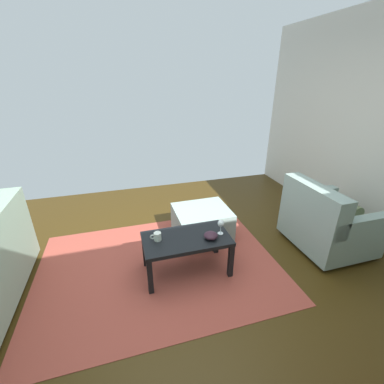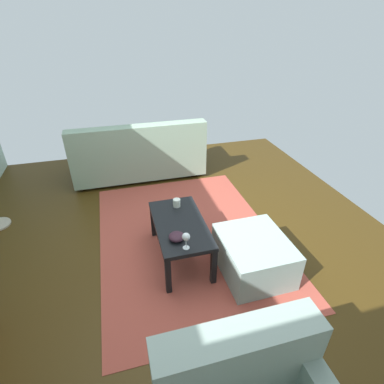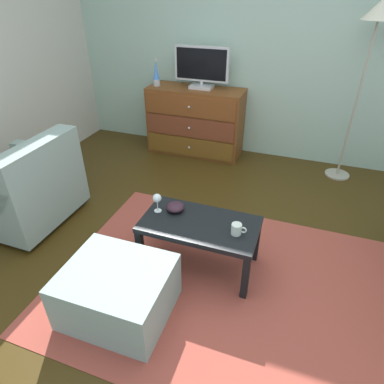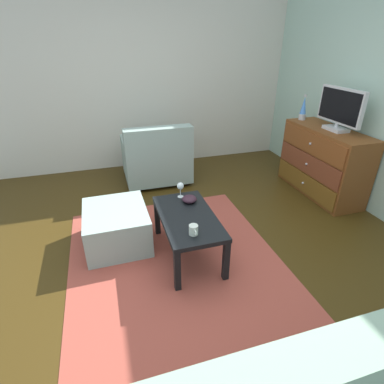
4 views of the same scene
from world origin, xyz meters
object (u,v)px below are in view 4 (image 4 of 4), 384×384
object	(u,v)px
armchair	(156,158)
ottoman	(117,227)
dresser	(323,162)
bowl_decorative	(189,199)
lava_lamp	(303,109)
wine_glass	(180,186)
mug	(194,230)
tv	(340,109)
coffee_table	(188,221)

from	to	relation	value
armchair	ottoman	bearing A→B (deg)	-26.28
dresser	bowl_decorative	distance (m)	2.01
dresser	bowl_decorative	xyz separation A→B (m)	(0.51, -1.94, 0.03)
lava_lamp	dresser	bearing A→B (deg)	4.88
wine_glass	mug	distance (m)	0.67
tv	coffee_table	distance (m)	2.29
wine_glass	bowl_decorative	world-z (taller)	wine_glass
coffee_table	armchair	size ratio (longest dim) A/B	1.01
lava_lamp	mug	xyz separation A→B (m)	(1.55, -2.02, -0.53)
coffee_table	armchair	world-z (taller)	armchair
coffee_table	wine_glass	distance (m)	0.41
tv	wine_glass	bearing A→B (deg)	-81.19
lava_lamp	armchair	bearing A→B (deg)	-103.65
dresser	wine_glass	xyz separation A→B (m)	(0.38, -2.00, 0.11)
dresser	ottoman	bearing A→B (deg)	-82.10
dresser	armchair	size ratio (longest dim) A/B	1.37
lava_lamp	armchair	world-z (taller)	lava_lamp
coffee_table	bowl_decorative	xyz separation A→B (m)	(-0.24, 0.09, 0.09)
tv	mug	distance (m)	2.39
wine_glass	tv	bearing A→B (deg)	98.81
bowl_decorative	ottoman	bearing A→B (deg)	-101.29
tv	coffee_table	bearing A→B (deg)	-71.73
dresser	wine_glass	bearing A→B (deg)	-79.19
wine_glass	armchair	xyz separation A→B (m)	(-1.36, 0.01, -0.20)
coffee_table	lava_lamp	bearing A→B (deg)	122.28
wine_glass	ottoman	xyz separation A→B (m)	(-0.01, -0.66, -0.36)
bowl_decorative	ottoman	size ratio (longest dim) A/B	0.21
dresser	lava_lamp	bearing A→B (deg)	-175.12
armchair	ottoman	distance (m)	1.51
coffee_table	bowl_decorative	size ratio (longest dim) A/B	6.19
tv	armchair	size ratio (longest dim) A/B	0.76
lava_lamp	bowl_decorative	world-z (taller)	lava_lamp
coffee_table	mug	bearing A→B (deg)	-6.97
lava_lamp	armchair	size ratio (longest dim) A/B	0.37
tv	armchair	bearing A→B (deg)	-117.52
wine_glass	bowl_decorative	size ratio (longest dim) A/B	1.09
wine_glass	mug	world-z (taller)	wine_glass
tv	bowl_decorative	world-z (taller)	tv
coffee_table	bowl_decorative	distance (m)	0.27
armchair	ottoman	size ratio (longest dim) A/B	1.27
tv	mug	bearing A→B (deg)	-65.05
wine_glass	ottoman	size ratio (longest dim) A/B	0.22
tv	coffee_table	size ratio (longest dim) A/B	0.75
coffee_table	wine_glass	world-z (taller)	wine_glass
dresser	ottoman	size ratio (longest dim) A/B	1.74
lava_lamp	coffee_table	world-z (taller)	lava_lamp
coffee_table	armchair	distance (m)	1.73
coffee_table	mug	world-z (taller)	mug
dresser	coffee_table	bearing A→B (deg)	-69.82
mug	lava_lamp	bearing A→B (deg)	127.45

